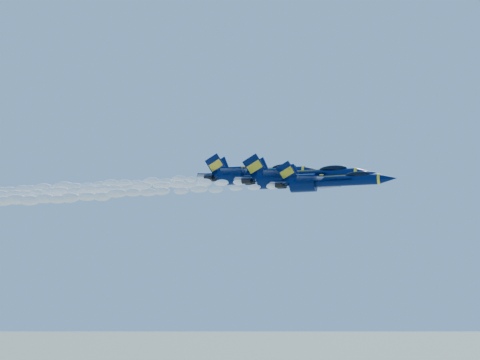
% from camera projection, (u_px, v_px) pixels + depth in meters
% --- Properties ---
extents(jet_lead, '(15.10, 12.39, 5.61)m').
position_uv_depth(jet_lead, '(327.00, 181.00, 67.18)').
color(jet_lead, '#010E38').
extents(smoke_trail_jet_lead, '(52.99, 1.92, 1.73)m').
position_uv_depth(smoke_trail_jet_lead, '(106.00, 195.00, 78.90)').
color(smoke_trail_jet_lead, white).
extents(jet_second, '(18.74, 15.38, 6.97)m').
position_uv_depth(jet_second, '(299.00, 176.00, 74.43)').
color(jet_second, '#010E38').
extents(smoke_trail_jet_second, '(52.99, 2.39, 2.15)m').
position_uv_depth(smoke_trail_jet_second, '(92.00, 191.00, 86.70)').
color(smoke_trail_jet_second, white).
extents(jet_third, '(19.74, 16.19, 7.34)m').
position_uv_depth(jet_third, '(254.00, 174.00, 87.92)').
color(jet_third, '#010E38').
extents(smoke_trail_jet_third, '(52.99, 2.52, 2.26)m').
position_uv_depth(smoke_trail_jet_third, '(79.00, 187.00, 100.34)').
color(smoke_trail_jet_third, white).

